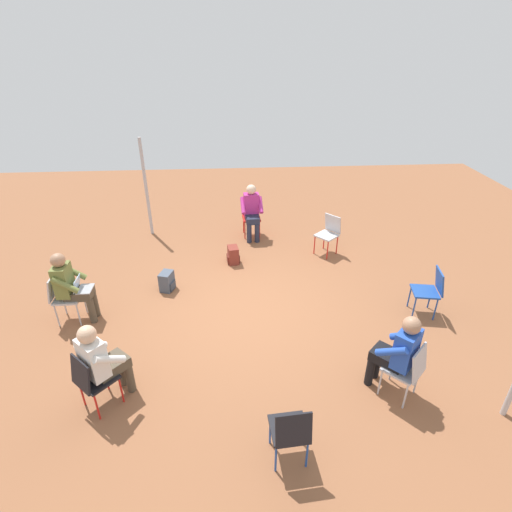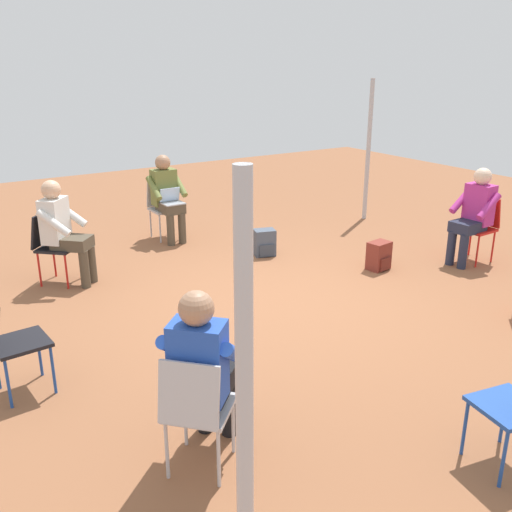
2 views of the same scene
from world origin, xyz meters
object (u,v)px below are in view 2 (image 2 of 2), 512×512
person_in_white (63,227)px  person_in_blue (203,365)px  chair_southeast (196,406)px  backpack_by_empty_chair (264,244)px  backpack_near_laptop_user (379,257)px  person_with_laptop (167,194)px  chair_north (480,224)px  chair_west (163,205)px  chair_southwest (52,243)px  chair_south (10,338)px  person_in_magenta (474,211)px

person_in_white → person_in_blue: bearing=41.6°
chair_southeast → backpack_by_empty_chair: 4.35m
backpack_near_laptop_user → backpack_by_empty_chair: size_ratio=1.00×
person_with_laptop → backpack_near_laptop_user: size_ratio=3.44×
chair_north → chair_west: bearing=40.8°
chair_southwest → chair_north: size_ratio=1.00×
chair_south → backpack_by_empty_chair: size_ratio=2.36×
chair_north → backpack_by_empty_chair: chair_north is taller
chair_southwest → person_in_blue: (3.77, 0.02, 0.20)m
chair_south → person_in_blue: person_in_blue is taller
chair_southeast → chair_southwest: same height
backpack_by_empty_chair → backpack_near_laptop_user: bearing=36.6°
person_in_blue → backpack_near_laptop_user: (-2.01, 3.54, -0.54)m
chair_southeast → chair_southwest: bearing=134.5°
person_in_white → backpack_by_empty_chair: bearing=123.7°
person_in_magenta → chair_southeast: bearing=106.2°
chair_southeast → person_in_blue: bearing=90.0°
person_in_magenta → person_in_blue: bearing=105.4°
chair_southwest → backpack_by_empty_chair: chair_southwest is taller
chair_south → chair_north: (-0.08, 5.79, 0.00)m
person_in_blue → chair_west: bearing=114.9°
chair_southeast → chair_north: 5.27m
chair_south → chair_west: bearing=135.7°
chair_south → person_in_blue: 1.75m
chair_west → person_in_white: person_in_white is taller
person_in_magenta → chair_west: bearing=39.1°
person_in_magenta → person_in_white: (-2.11, -4.61, 0.00)m
person_in_white → person_in_blue: same height
chair_south → chair_north: same height
chair_southeast → backpack_by_empty_chair: size_ratio=2.36×
chair_southeast → chair_north: same height
person_in_white → backpack_near_laptop_user: size_ratio=3.44×
chair_south → chair_west: (-3.28, 2.74, 0.00)m
person_in_magenta → chair_southwest: bearing=62.0°
person_in_magenta → person_in_blue: same height
chair_southwest → person_with_laptop: size_ratio=0.69×
chair_south → backpack_near_laptop_user: bearing=92.3°
chair_north → backpack_by_empty_chair: bearing=50.4°
backpack_near_laptop_user → person_with_laptop: bearing=-146.5°
chair_south → person_with_laptop: bearing=134.1°
chair_south → person_in_magenta: size_ratio=0.69×
person_with_laptop → person_in_magenta: bearing=133.1°
backpack_by_empty_chair → chair_southwest: bearing=-101.4°
chair_west → person_in_magenta: person_in_magenta is taller
chair_north → chair_south: bearing=88.0°
person_in_blue → backpack_by_empty_chair: size_ratio=3.44×
person_with_laptop → backpack_near_laptop_user: (2.58, 1.71, -0.53)m
chair_southeast → chair_southwest: 3.89m
chair_southeast → person_with_laptop: bearing=113.4°
chair_southwest → person_in_blue: 3.78m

